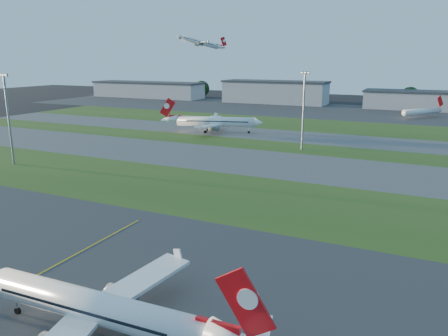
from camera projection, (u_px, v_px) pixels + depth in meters
The scene contains 19 objects.
grass_strip_a at pixel (176, 187), 103.91m from camera, with size 300.00×34.00×0.01m, color #2C501A.
taxiway_a at pixel (233, 159), 132.84m from camera, with size 300.00×32.00×0.01m, color #515154.
grass_strip_b at pixel (262, 145), 154.75m from camera, with size 300.00×18.00×0.01m, color #2C501A.
taxiway_b at pixel (281, 135), 174.03m from camera, with size 300.00×26.00×0.01m, color #515154.
grass_strip_c at pixel (303, 124), 202.95m from camera, with size 300.00×40.00×0.01m, color #2C501A.
apron_far at pixel (331, 111), 255.54m from camera, with size 400.00×80.00×0.01m, color #333335.
airliner_parked at pixel (97, 309), 46.88m from camera, with size 33.91×28.75×10.58m.
airliner_taxiing at pixel (215, 122), 180.37m from camera, with size 38.98×32.75×12.46m.
airliner_departing at pixel (200, 42), 267.91m from camera, with size 22.62×21.32×9.20m.
mini_jet_near at pixel (422, 111), 225.16m from camera, with size 18.90×23.67×9.48m.
light_mast_west at pixel (8, 113), 123.14m from camera, with size 3.20×0.70×25.80m.
light_mast_centre at pixel (304, 106), 143.16m from camera, with size 3.20×0.70×25.80m.
hangar_far_west at pixel (148, 90), 342.62m from camera, with size 91.80×23.00×12.20m.
hangar_west at pixel (275, 92), 298.66m from camera, with size 71.40×23.00×15.20m.
hangar_east at pixel (436, 101), 257.63m from camera, with size 81.60×23.00×11.20m.
tree_far_west at pixel (118, 87), 370.54m from camera, with size 11.00×11.00×12.00m.
tree_west at pixel (202, 89), 338.92m from camera, with size 12.10×12.10×13.20m.
tree_mid_west at pixel (315, 95), 298.36m from camera, with size 9.90×9.90×10.80m.
tree_mid_east at pixel (410, 96), 275.84m from camera, with size 11.55×11.55×12.60m.
Camera 1 is at (52.91, -33.20, 29.81)m, focal length 35.00 mm.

